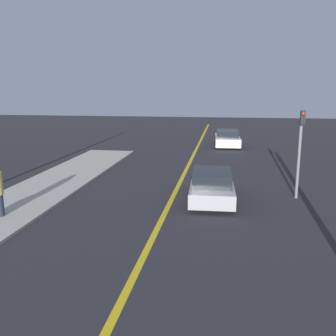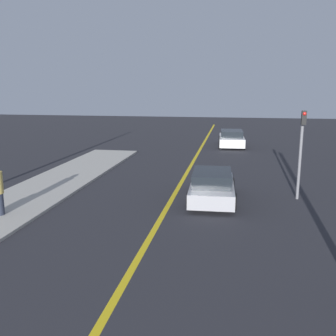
% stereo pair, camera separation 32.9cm
% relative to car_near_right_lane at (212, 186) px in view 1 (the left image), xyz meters
% --- Properties ---
extents(road_center_line, '(0.20, 60.00, 0.01)m').
position_rel_car_near_right_lane_xyz_m(road_center_line, '(-1.65, 2.61, -0.61)').
color(road_center_line, gold).
rests_on(road_center_line, ground_plane).
extents(sidewalk_left, '(3.17, 26.20, 0.11)m').
position_rel_car_near_right_lane_xyz_m(sidewalk_left, '(-7.56, -2.29, -0.55)').
color(sidewalk_left, '#ADA89E').
rests_on(sidewalk_left, ground_plane).
extents(car_near_right_lane, '(1.98, 4.08, 1.26)m').
position_rel_car_near_right_lane_xyz_m(car_near_right_lane, '(0.00, 0.00, 0.00)').
color(car_near_right_lane, '#9E9EA3').
rests_on(car_near_right_lane, ground_plane).
extents(car_ahead_center, '(2.13, 4.41, 1.28)m').
position_rel_car_near_right_lane_xyz_m(car_ahead_center, '(0.65, 14.85, 0.01)').
color(car_ahead_center, silver).
rests_on(car_ahead_center, ground_plane).
extents(traffic_light, '(0.18, 0.40, 3.65)m').
position_rel_car_near_right_lane_xyz_m(traffic_light, '(3.49, 0.79, 1.66)').
color(traffic_light, slate).
rests_on(traffic_light, ground_plane).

